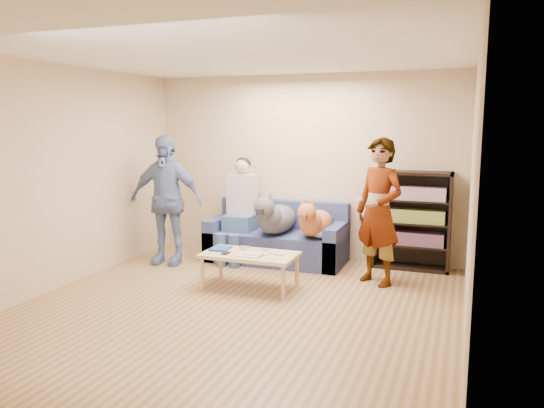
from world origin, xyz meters
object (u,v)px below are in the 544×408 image
at_px(camera_silver, 244,248).
at_px(dog_tan, 315,222).
at_px(person_seated, 240,206).
at_px(coffee_table, 250,257).
at_px(dog_gray, 275,218).
at_px(person_standing_right, 379,212).
at_px(notebook_blue, 221,248).
at_px(sofa, 277,241).
at_px(bookshelf, 412,218).
at_px(person_standing_left, 166,200).

xyz_separation_m(camera_silver, dog_tan, (0.59, 0.99, 0.18)).
distance_m(person_seated, coffee_table, 1.39).
height_order(camera_silver, dog_gray, dog_gray).
xyz_separation_m(person_standing_right, notebook_blue, (-1.77, -0.66, -0.45)).
height_order(camera_silver, coffee_table, camera_silver).
bearing_deg(sofa, dog_gray, -80.11).
distance_m(person_standing_right, camera_silver, 1.66).
xyz_separation_m(dog_gray, coffee_table, (0.09, -1.10, -0.28)).
bearing_deg(dog_gray, camera_silver, -91.95).
xyz_separation_m(person_standing_right, dog_gray, (-1.46, 0.39, -0.23)).
relative_size(notebook_blue, bookshelf, 0.20).
relative_size(person_standing_right, notebook_blue, 6.76).
bearing_deg(sofa, person_seated, -166.22).
bearing_deg(dog_gray, sofa, 99.89).
xyz_separation_m(person_standing_right, coffee_table, (-1.37, -0.71, -0.50)).
bearing_deg(camera_silver, person_standing_left, 158.96).
bearing_deg(bookshelf, person_standing_left, -164.65).
bearing_deg(dog_tan, notebook_blue, -129.42).
relative_size(camera_silver, sofa, 0.06).
bearing_deg(sofa, camera_silver, -89.88).
height_order(person_standing_right, person_seated, person_standing_right).
xyz_separation_m(notebook_blue, sofa, (0.28, 1.25, -0.15)).
bearing_deg(person_standing_left, sofa, 18.02).
height_order(notebook_blue, dog_tan, dog_tan).
bearing_deg(sofa, person_standing_right, -21.60).
xyz_separation_m(person_standing_left, dog_tan, (1.98, 0.45, -0.25)).
height_order(dog_gray, dog_tan, dog_gray).
distance_m(person_standing_left, camera_silver, 1.56).
bearing_deg(notebook_blue, bookshelf, 35.53).
relative_size(dog_gray, bookshelf, 0.97).
distance_m(notebook_blue, dog_gray, 1.11).
distance_m(person_seated, dog_tan, 1.12).
relative_size(dog_tan, coffee_table, 1.05).
relative_size(sofa, coffee_table, 1.73).
height_order(notebook_blue, coffee_table, notebook_blue).
xyz_separation_m(person_standing_left, notebook_blue, (1.12, -0.61, -0.45)).
height_order(dog_tan, coffee_table, dog_tan).
height_order(person_standing_left, coffee_table, person_standing_left).
bearing_deg(coffee_table, sofa, 95.38).
height_order(person_standing_left, dog_gray, person_standing_left).
height_order(person_seated, bookshelf, person_seated).
bearing_deg(person_standing_right, person_standing_left, -147.58).
xyz_separation_m(notebook_blue, dog_tan, (0.87, 1.06, 0.19)).
bearing_deg(camera_silver, dog_gray, 88.05).
distance_m(notebook_blue, coffee_table, 0.41).
height_order(sofa, bookshelf, bookshelf).
relative_size(person_seated, bookshelf, 1.13).
xyz_separation_m(person_standing_left, camera_silver, (1.40, -0.54, -0.44)).
xyz_separation_m(camera_silver, dog_gray, (0.03, 0.98, 0.21)).
bearing_deg(person_standing_left, dog_tan, 6.03).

